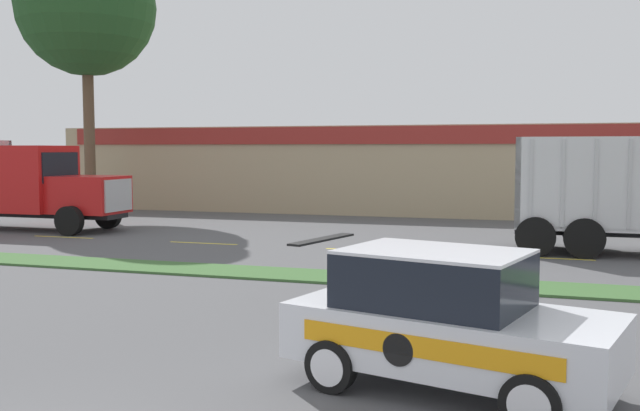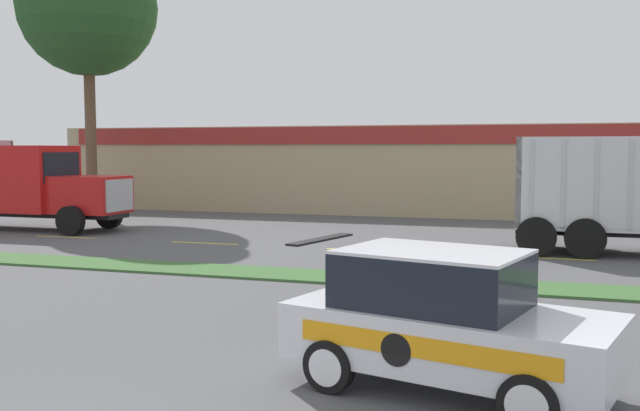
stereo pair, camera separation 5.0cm
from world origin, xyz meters
TOP-DOWN VIEW (x-y plane):
  - grass_verge at (0.00, 10.94)m, footprint 120.00×1.60m
  - centre_line_2 at (-11.31, 15.74)m, footprint 2.40×0.14m
  - centre_line_3 at (-5.91, 15.74)m, footprint 2.40×0.14m
  - centre_line_4 at (-0.51, 15.74)m, footprint 2.40×0.14m
  - centre_line_5 at (4.89, 15.74)m, footprint 2.40×0.14m
  - dump_truck_lead at (-15.05, 17.35)m, footprint 11.75×2.67m
  - rally_car at (3.49, 3.82)m, footprint 4.40×2.80m
  - store_building_backdrop at (-3.70, 32.38)m, footprint 30.84×12.10m

SIDE VIEW (x-z plane):
  - centre_line_2 at x=-11.31m, z-range 0.00..0.01m
  - centre_line_3 at x=-5.91m, z-range 0.00..0.01m
  - centre_line_4 at x=-0.51m, z-range 0.00..0.01m
  - centre_line_5 at x=4.89m, z-range 0.00..0.01m
  - grass_verge at x=0.00m, z-range 0.00..0.06m
  - rally_car at x=3.49m, z-range 0.00..1.83m
  - dump_truck_lead at x=-15.05m, z-range -0.04..3.37m
  - store_building_backdrop at x=-3.70m, z-range 0.00..4.15m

